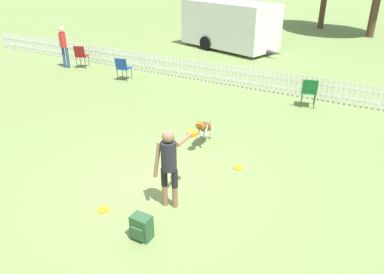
{
  "coord_description": "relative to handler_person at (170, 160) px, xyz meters",
  "views": [
    {
      "loc": [
        3.94,
        -5.36,
        4.25
      ],
      "look_at": [
        0.41,
        0.94,
        0.74
      ],
      "focal_mm": 35.0,
      "sensor_mm": 36.0,
      "label": 1
    }
  ],
  "objects": [
    {
      "name": "ground_plane",
      "position": [
        -0.75,
        0.47,
        -0.97
      ],
      "size": [
        240.0,
        240.0,
        0.0
      ],
      "primitive_type": "plane",
      "color": "olive"
    },
    {
      "name": "frisbee_near_dog",
      "position": [
        -0.99,
        -0.78,
        -0.95
      ],
      "size": [
        0.21,
        0.21,
        0.02
      ],
      "color": "orange",
      "rests_on": "ground_plane"
    },
    {
      "name": "equipment_trailer",
      "position": [
        -4.48,
        12.59,
        0.24
      ],
      "size": [
        5.63,
        3.38,
        2.27
      ],
      "rotation": [
        0.0,
        0.0,
        -0.29
      ],
      "color": "white",
      "rests_on": "ground_plane"
    },
    {
      "name": "leaping_dog",
      "position": [
        -0.59,
        2.49,
        -0.47
      ],
      "size": [
        0.46,
        1.25,
        0.83
      ],
      "rotation": [
        0.0,
        0.0,
        -2.91
      ],
      "color": "brown",
      "rests_on": "ground_plane"
    },
    {
      "name": "backpack_on_grass",
      "position": [
        0.07,
        -1.03,
        -0.75
      ],
      "size": [
        0.33,
        0.27,
        0.43
      ],
      "color": "#2D5633",
      "rests_on": "ground_plane"
    },
    {
      "name": "folding_chair_blue_left",
      "position": [
        -8.37,
        6.31,
        -0.4
      ],
      "size": [
        0.58,
        0.59,
        0.93
      ],
      "rotation": [
        0.0,
        0.0,
        3.51
      ],
      "color": "#333338",
      "rests_on": "ground_plane"
    },
    {
      "name": "frisbee_near_handler",
      "position": [
        0.58,
        1.86,
        -0.95
      ],
      "size": [
        0.21,
        0.21,
        0.02
      ],
      "color": "orange",
      "rests_on": "ground_plane"
    },
    {
      "name": "picket_fence",
      "position": [
        -0.75,
        7.14,
        -0.58
      ],
      "size": [
        27.52,
        0.04,
        0.77
      ],
      "color": "white",
      "rests_on": "ground_plane"
    },
    {
      "name": "folding_chair_green_right",
      "position": [
        -5.76,
        5.79,
        -0.45
      ],
      "size": [
        0.54,
        0.56,
        0.86
      ],
      "rotation": [
        0.0,
        0.0,
        3.32
      ],
      "color": "#333338",
      "rests_on": "ground_plane"
    },
    {
      "name": "folding_chair_center",
      "position": [
        1.0,
        6.36,
        -0.41
      ],
      "size": [
        0.55,
        0.57,
        0.92
      ],
      "rotation": [
        0.0,
        0.0,
        3.38
      ],
      "color": "#333338",
      "rests_on": "ground_plane"
    },
    {
      "name": "spectator_standing",
      "position": [
        -8.97,
        6.03,
        0.06
      ],
      "size": [
        0.41,
        0.27,
        1.69
      ],
      "rotation": [
        0.0,
        0.0,
        3.34
      ],
      "color": "#334C7A",
      "rests_on": "ground_plane"
    },
    {
      "name": "handler_person",
      "position": [
        0.0,
        0.0,
        0.0
      ],
      "size": [
        0.46,
        1.0,
        1.55
      ],
      "rotation": [
        0.0,
        0.0,
        0.23
      ],
      "color": "#8C664C",
      "rests_on": "ground_plane"
    }
  ]
}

